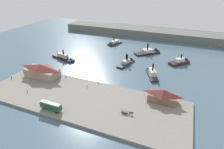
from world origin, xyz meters
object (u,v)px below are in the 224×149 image
(pedestrian_by_tram, at_px, (45,102))
(ferry_mid_harbor, at_px, (181,62))
(pedestrian_near_east_shed, at_px, (27,91))
(mooring_post_center_east, at_px, (98,83))
(horse_cart, at_px, (127,112))
(ferry_departing_north, at_px, (151,52))
(pedestrian_at_waters_edge, at_px, (87,86))
(ferry_approaching_east, at_px, (128,62))
(pedestrian_near_west_shed, at_px, (12,78))
(mooring_post_east, at_px, (66,76))
(street_tram, at_px, (51,106))
(ferry_shed_east_terminal, at_px, (42,70))
(ferry_approaching_west, at_px, (151,73))
(ferry_moored_east, at_px, (65,58))
(ferry_shed_central_terminal, at_px, (163,95))
(ferry_moored_west, at_px, (113,43))

(pedestrian_by_tram, relative_size, ferry_mid_harbor, 0.09)
(pedestrian_near_east_shed, xyz_separation_m, mooring_post_center_east, (32.53, 23.61, -0.32))
(horse_cart, bearing_deg, ferry_departing_north, 93.91)
(pedestrian_by_tram, distance_m, pedestrian_at_waters_edge, 25.03)
(ferry_approaching_east, bearing_deg, pedestrian_near_west_shed, -138.88)
(pedestrian_near_east_shed, bearing_deg, mooring_post_east, 67.45)
(horse_cart, bearing_deg, mooring_post_center_east, 141.02)
(pedestrian_at_waters_edge, height_order, mooring_post_east, pedestrian_at_waters_edge)
(horse_cart, relative_size, mooring_post_center_east, 6.59)
(street_tram, relative_size, mooring_post_center_east, 12.19)
(horse_cart, relative_size, pedestrian_near_east_shed, 3.52)
(ferry_shed_east_terminal, height_order, street_tram, ferry_shed_east_terminal)
(pedestrian_by_tram, height_order, ferry_approaching_west, ferry_approaching_west)
(pedestrian_at_waters_edge, relative_size, ferry_approaching_west, 0.08)
(mooring_post_east, height_order, ferry_moored_east, ferry_moored_east)
(pedestrian_by_tram, bearing_deg, ferry_approaching_west, 50.51)
(ferry_shed_central_terminal, xyz_separation_m, street_tram, (-48.45, -27.44, -0.97))
(pedestrian_near_east_shed, distance_m, mooring_post_center_east, 40.20)
(pedestrian_near_east_shed, relative_size, ferry_moored_west, 0.10)
(pedestrian_by_tram, distance_m, ferry_moored_east, 57.96)
(mooring_post_east, relative_size, ferry_moored_east, 0.04)
(pedestrian_near_west_shed, relative_size, pedestrian_near_east_shed, 1.04)
(pedestrian_near_east_shed, distance_m, pedestrian_by_tram, 16.30)
(pedestrian_near_east_shed, height_order, ferry_moored_east, ferry_moored_east)
(pedestrian_near_west_shed, distance_m, ferry_departing_north, 107.53)
(mooring_post_center_east, bearing_deg, ferry_approaching_west, 43.15)
(ferry_shed_east_terminal, xyz_separation_m, pedestrian_at_waters_edge, (33.03, -0.65, -3.66))
(pedestrian_by_tram, distance_m, mooring_post_east, 28.05)
(pedestrian_near_west_shed, bearing_deg, ferry_departing_north, 47.89)
(ferry_moored_west, relative_size, ferry_approaching_west, 0.90)
(ferry_mid_harbor, bearing_deg, pedestrian_near_west_shed, -145.36)
(street_tram, bearing_deg, ferry_moored_west, 95.12)
(horse_cart, xyz_separation_m, ferry_approaching_east, (-17.85, 56.87, -0.78))
(pedestrian_at_waters_edge, xyz_separation_m, ferry_departing_north, (23.08, 70.59, -0.61))
(horse_cart, height_order, ferry_approaching_east, ferry_approaching_east)
(ferry_departing_north, xyz_separation_m, ferry_moored_west, (-38.36, 9.32, -0.07))
(street_tram, relative_size, pedestrian_by_tram, 7.23)
(ferry_shed_east_terminal, distance_m, street_tram, 37.22)
(ferry_shed_central_terminal, relative_size, pedestrian_near_west_shed, 8.24)
(mooring_post_center_east, bearing_deg, pedestrian_near_west_shed, -163.83)
(pedestrian_near_east_shed, height_order, pedestrian_at_waters_edge, pedestrian_near_east_shed)
(ferry_shed_central_terminal, bearing_deg, ferry_moored_east, 160.46)
(ferry_approaching_east, distance_m, ferry_approaching_west, 23.40)
(ferry_approaching_east, relative_size, ferry_moored_east, 0.83)
(mooring_post_east, distance_m, ferry_departing_north, 77.16)
(pedestrian_by_tram, bearing_deg, ferry_moored_east, 114.95)
(ferry_shed_central_terminal, height_order, pedestrian_at_waters_edge, ferry_shed_central_terminal)
(mooring_post_east, distance_m, ferry_mid_harbor, 85.69)
(ferry_moored_west, bearing_deg, ferry_shed_central_terminal, -53.18)
(pedestrian_near_east_shed, height_order, ferry_mid_harbor, ferry_mid_harbor)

